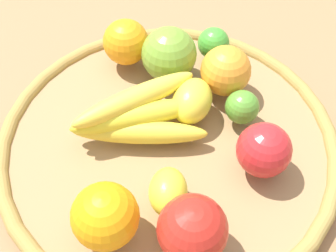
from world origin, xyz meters
The scene contains 13 objects.
ground_plane centered at (0.00, 0.00, 0.00)m, with size 2.40×2.40×0.00m, color #996D46.
basket centered at (0.00, 0.00, 0.01)m, with size 0.46×0.46×0.03m.
orange_1 centered at (-0.09, -0.13, 0.06)m, with size 0.07×0.07×0.07m, color orange.
banana_bunch centered at (0.01, -0.04, 0.06)m, with size 0.17×0.17×0.06m.
orange_2 centered at (-0.12, 0.02, 0.06)m, with size 0.07×0.07×0.07m, color orange.
apple_0 centered at (-0.10, -0.06, 0.07)m, with size 0.08×0.08×0.08m, color #76A433.
lime_1 centered at (-0.17, -0.02, 0.05)m, with size 0.05×0.05×0.05m, color green.
lemon_1 centered at (0.09, 0.05, 0.05)m, with size 0.06×0.05×0.05m, color yellow.
lime_0 centered at (-0.08, 0.07, 0.05)m, with size 0.05×0.05×0.05m, color #54962F.
apple_2 centered at (-0.02, 0.12, 0.06)m, with size 0.07×0.07×0.07m, color red.
lemon_0 centered at (-0.05, 0.01, 0.06)m, with size 0.07×0.05×0.05m, color yellow.
orange_0 centered at (0.15, 0.01, 0.07)m, with size 0.07×0.07×0.07m, color orange.
apple_1 centered at (0.12, 0.10, 0.07)m, with size 0.08×0.08×0.08m, color red.
Camera 1 is at (0.31, 0.19, 0.50)m, focal length 48.00 mm.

